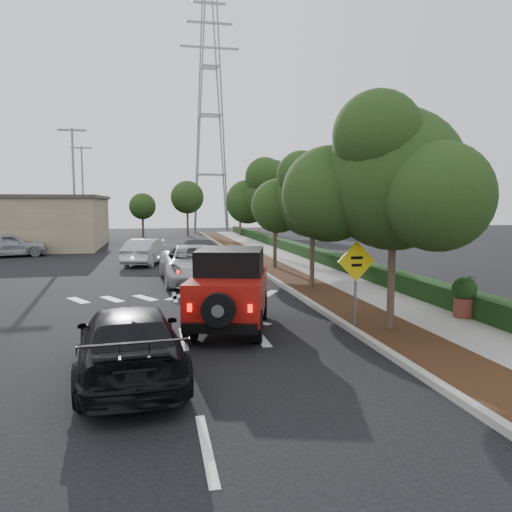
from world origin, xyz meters
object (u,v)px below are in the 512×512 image
object	(u,v)px
silver_suv_ahead	(194,264)
speed_hump_sign	(356,272)
black_suv_oncoming	(130,342)
red_jeep	(230,288)

from	to	relation	value
silver_suv_ahead	speed_hump_sign	xyz separation A→B (m)	(3.83, -9.33, 0.81)
black_suv_oncoming	red_jeep	bearing A→B (deg)	-130.08
red_jeep	speed_hump_sign	world-z (taller)	speed_hump_sign
silver_suv_ahead	speed_hump_sign	world-z (taller)	speed_hump_sign
silver_suv_ahead	black_suv_oncoming	size ratio (longest dim) A/B	1.18
red_jeep	silver_suv_ahead	xyz separation A→B (m)	(-0.42, 8.37, -0.31)
black_suv_oncoming	speed_hump_sign	distance (m)	6.69
red_jeep	speed_hump_sign	bearing A→B (deg)	-0.73
speed_hump_sign	red_jeep	bearing A→B (deg)	162.01
silver_suv_ahead	speed_hump_sign	bearing A→B (deg)	-70.58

